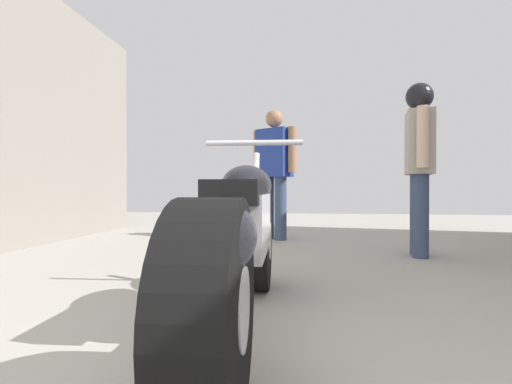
# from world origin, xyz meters

# --- Properties ---
(ground_plane) EXTENTS (15.06, 15.06, 0.00)m
(ground_plane) POSITION_xyz_m (0.00, 3.05, 0.00)
(ground_plane) COLOR #A8A399
(motorcycle_maroon_cruiser) EXTENTS (0.61, 2.07, 0.97)m
(motorcycle_maroon_cruiser) POSITION_xyz_m (-0.34, 1.91, 0.41)
(motorcycle_maroon_cruiser) COLOR black
(motorcycle_maroon_cruiser) RESTS_ON ground_plane
(mechanic_in_blue) EXTENTS (0.63, 0.45, 1.68)m
(mechanic_in_blue) POSITION_xyz_m (-0.46, 5.17, 0.95)
(mechanic_in_blue) COLOR #384766
(mechanic_in_blue) RESTS_ON ground_plane
(mechanic_with_helmet) EXTENTS (0.30, 0.67, 1.69)m
(mechanic_with_helmet) POSITION_xyz_m (1.05, 4.11, 1.01)
(mechanic_with_helmet) COLOR #384766
(mechanic_with_helmet) RESTS_ON ground_plane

